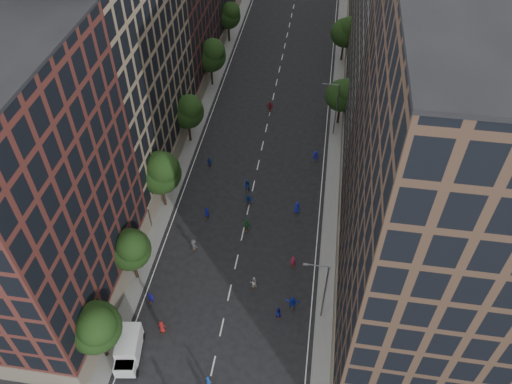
% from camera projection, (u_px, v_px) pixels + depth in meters
% --- Properties ---
extents(ground, '(240.00, 240.00, 0.00)m').
position_uv_depth(ground, '(262.00, 148.00, 76.19)').
color(ground, black).
rests_on(ground, ground).
extents(sidewalk_left, '(4.00, 105.00, 0.15)m').
position_uv_depth(sidewalk_left, '(197.00, 112.00, 82.69)').
color(sidewalk_left, slate).
rests_on(sidewalk_left, ground).
extents(sidewalk_right, '(4.00, 105.00, 0.15)m').
position_uv_depth(sidewalk_right, '(342.00, 125.00, 80.13)').
color(sidewalk_right, slate).
rests_on(sidewalk_right, ground).
extents(bldg_left_a, '(14.00, 22.00, 30.00)m').
position_uv_depth(bldg_left_a, '(22.00, 199.00, 47.27)').
color(bldg_left_a, '#51241F').
rests_on(bldg_left_a, ground).
extents(bldg_left_b, '(14.00, 26.00, 34.00)m').
position_uv_depth(bldg_left_b, '(108.00, 54.00, 62.76)').
color(bldg_left_b, '#8E795D').
rests_on(bldg_left_b, ground).
extents(bldg_left_c, '(14.00, 20.00, 28.00)m').
position_uv_depth(bldg_left_c, '(163.00, 0.00, 81.05)').
color(bldg_left_c, '#51241F').
rests_on(bldg_left_c, ground).
extents(bldg_right_a, '(14.00, 30.00, 36.00)m').
position_uv_depth(bldg_right_a, '(437.00, 190.00, 43.92)').
color(bldg_right_a, '#493327').
rests_on(bldg_right_a, ground).
extents(bldg_right_b, '(14.00, 28.00, 33.00)m').
position_uv_depth(bldg_right_b, '(411.00, 45.00, 65.38)').
color(bldg_right_b, '#6F655B').
rests_on(bldg_right_b, ground).
extents(tree_left_0, '(5.20, 5.20, 8.83)m').
position_uv_depth(tree_left_0, '(96.00, 327.00, 47.74)').
color(tree_left_0, black).
rests_on(tree_left_0, ground).
extents(tree_left_1, '(4.80, 4.80, 8.21)m').
position_uv_depth(tree_left_1, '(130.00, 249.00, 55.07)').
color(tree_left_1, black).
rests_on(tree_left_1, ground).
extents(tree_left_2, '(5.60, 5.60, 9.45)m').
position_uv_depth(tree_left_2, '(160.00, 171.00, 62.93)').
color(tree_left_2, black).
rests_on(tree_left_2, ground).
extents(tree_left_3, '(5.00, 5.00, 8.58)m').
position_uv_depth(tree_left_3, '(188.00, 111.00, 73.17)').
color(tree_left_3, black).
rests_on(tree_left_3, ground).
extents(tree_left_4, '(5.40, 5.40, 9.08)m').
position_uv_depth(tree_left_4, '(211.00, 54.00, 84.22)').
color(tree_left_4, black).
rests_on(tree_left_4, ground).
extents(tree_left_5, '(4.80, 4.80, 8.33)m').
position_uv_depth(tree_left_5, '(229.00, 15.00, 95.79)').
color(tree_left_5, black).
rests_on(tree_left_5, ground).
extents(tree_right_a, '(5.00, 5.00, 8.39)m').
position_uv_depth(tree_right_a, '(343.00, 94.00, 76.54)').
color(tree_right_a, black).
rests_on(tree_right_a, ground).
extents(tree_right_b, '(5.20, 5.20, 8.83)m').
position_uv_depth(tree_right_b, '(346.00, 31.00, 90.38)').
color(tree_right_b, black).
rests_on(tree_right_b, ground).
extents(streetlamp_near, '(2.64, 0.22, 9.06)m').
position_uv_depth(streetlamp_near, '(323.00, 289.00, 51.75)').
color(streetlamp_near, '#595B60').
rests_on(streetlamp_near, ground).
extents(streetlamp_far, '(2.64, 0.22, 9.06)m').
position_uv_depth(streetlamp_far, '(335.00, 107.00, 74.97)').
color(streetlamp_far, '#595B60').
rests_on(streetlamp_far, ground).
extents(cargo_van, '(3.02, 5.26, 2.66)m').
position_uv_depth(cargo_van, '(128.00, 349.00, 51.04)').
color(cargo_van, silver).
rests_on(cargo_van, ground).
extents(skater_1, '(0.73, 0.61, 1.70)m').
position_uv_depth(skater_1, '(208.00, 381.00, 49.16)').
color(skater_1, '#143FA4').
rests_on(skater_1, ground).
extents(skater_2, '(0.91, 0.79, 1.60)m').
position_uv_depth(skater_2, '(278.00, 313.00, 54.73)').
color(skater_2, '#121799').
rests_on(skater_2, ground).
extents(skater_4, '(1.03, 0.70, 1.62)m').
position_uv_depth(skater_4, '(151.00, 298.00, 56.09)').
color(skater_4, '#1C16B8').
rests_on(skater_4, ground).
extents(skater_5, '(1.65, 0.57, 1.77)m').
position_uv_depth(skater_5, '(292.00, 303.00, 55.55)').
color(skater_5, '#1733BB').
rests_on(skater_5, ground).
extents(skater_6, '(0.88, 0.60, 1.73)m').
position_uv_depth(skater_6, '(162.00, 327.00, 53.43)').
color(skater_6, maroon).
rests_on(skater_6, ground).
extents(skater_7, '(0.73, 0.56, 1.79)m').
position_uv_depth(skater_7, '(293.00, 262.00, 59.60)').
color(skater_7, '#A61B38').
rests_on(skater_7, ground).
extents(skater_8, '(0.90, 0.77, 1.62)m').
position_uv_depth(skater_8, '(254.00, 283.00, 57.57)').
color(skater_8, white).
rests_on(skater_8, ground).
extents(skater_9, '(1.25, 1.00, 1.69)m').
position_uv_depth(skater_9, '(194.00, 245.00, 61.48)').
color(skater_9, '#403F44').
rests_on(skater_9, ground).
extents(skater_10, '(1.20, 0.67, 1.94)m').
position_uv_depth(skater_10, '(247.00, 225.00, 63.68)').
color(skater_10, '#1E6626').
rests_on(skater_10, ground).
extents(skater_11, '(1.48, 0.91, 1.52)m').
position_uv_depth(skater_11, '(249.00, 200.00, 67.19)').
color(skater_11, '#1441A3').
rests_on(skater_11, ground).
extents(skater_12, '(0.90, 0.62, 1.78)m').
position_uv_depth(skater_12, '(297.00, 208.00, 65.96)').
color(skater_12, '#151FAD').
rests_on(skater_12, ground).
extents(skater_13, '(0.76, 0.61, 1.82)m').
position_uv_depth(skater_13, '(207.00, 213.00, 65.25)').
color(skater_13, '#1319A1').
rests_on(skater_13, ground).
extents(skater_14, '(0.93, 0.73, 1.86)m').
position_uv_depth(skater_14, '(247.00, 185.00, 68.95)').
color(skater_14, '#13369A').
rests_on(skater_14, ground).
extents(skater_15, '(1.32, 0.94, 1.85)m').
position_uv_depth(skater_15, '(315.00, 157.00, 73.25)').
color(skater_15, '#121796').
rests_on(skater_15, ground).
extents(skater_16, '(1.01, 0.63, 1.61)m').
position_uv_depth(skater_16, '(209.00, 163.00, 72.51)').
color(skater_16, navy).
rests_on(skater_16, ground).
extents(skater_17, '(1.66, 0.73, 1.73)m').
position_uv_depth(skater_17, '(270.00, 107.00, 82.41)').
color(skater_17, maroon).
rests_on(skater_17, ground).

